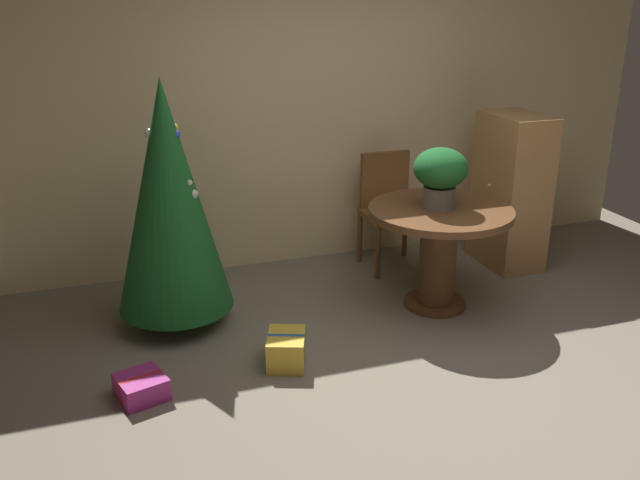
{
  "coord_description": "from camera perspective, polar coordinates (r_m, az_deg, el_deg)",
  "views": [
    {
      "loc": [
        -1.85,
        -3.24,
        2.27
      ],
      "look_at": [
        -0.63,
        0.36,
        0.85
      ],
      "focal_mm": 38.67,
      "sensor_mm": 36.0,
      "label": 1
    }
  ],
  "objects": [
    {
      "name": "ground_plane",
      "position": [
        4.37,
        9.61,
        -11.19
      ],
      "size": [
        6.6,
        6.6,
        0.0
      ],
      "primitive_type": "plane",
      "color": "#756B5B"
    },
    {
      "name": "holiday_tree",
      "position": [
        4.71,
        -12.41,
        3.45
      ],
      "size": [
        0.79,
        0.79,
        1.73
      ],
      "color": "brown",
      "rests_on": "ground_plane"
    },
    {
      "name": "wooden_chair_far",
      "position": [
        5.81,
        5.75,
        3.0
      ],
      "size": [
        0.47,
        0.44,
        0.96
      ],
      "color": "brown",
      "rests_on": "ground_plane"
    },
    {
      "name": "wooden_cabinet",
      "position": [
        5.98,
        15.5,
        3.93
      ],
      "size": [
        0.43,
        0.63,
        1.29
      ],
      "color": "#B27F4C",
      "rests_on": "ground_plane"
    },
    {
      "name": "back_wall_panel",
      "position": [
        5.82,
        0.08,
        10.89
      ],
      "size": [
        6.0,
        0.1,
        2.6
      ],
      "primitive_type": "cube",
      "color": "beige",
      "rests_on": "ground_plane"
    },
    {
      "name": "gift_box_purple",
      "position": [
        4.23,
        -14.56,
        -11.69
      ],
      "size": [
        0.32,
        0.33,
        0.14
      ],
      "color": "#9E287A",
      "rests_on": "ground_plane"
    },
    {
      "name": "round_dining_table",
      "position": [
        5.07,
        9.81,
        0.07
      ],
      "size": [
        1.04,
        1.04,
        0.77
      ],
      "color": "brown",
      "rests_on": "ground_plane"
    },
    {
      "name": "gift_box_gold",
      "position": [
        4.41,
        -2.8,
        -9.04
      ],
      "size": [
        0.32,
        0.37,
        0.21
      ],
      "color": "gold",
      "rests_on": "ground_plane"
    },
    {
      "name": "flower_vase",
      "position": [
        4.93,
        9.9,
        5.52
      ],
      "size": [
        0.38,
        0.38,
        0.43
      ],
      "color": "#665B51",
      "rests_on": "round_dining_table"
    }
  ]
}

